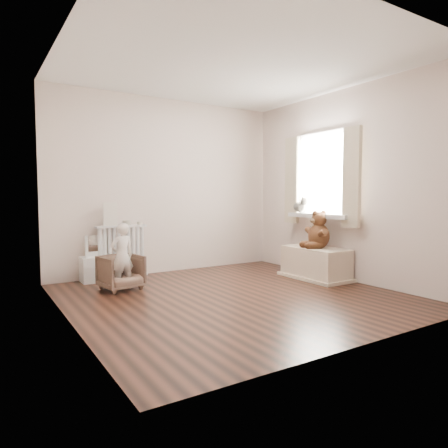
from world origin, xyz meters
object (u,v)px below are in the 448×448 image
child (122,256)px  toy_bench (316,264)px  radiator (122,250)px  plush_cat (300,206)px  armchair (121,272)px  toy_vanity (96,261)px  teddy_bear (319,231)px

child → toy_bench: bearing=154.8°
radiator → child: child is taller
plush_cat → radiator: bearing=-177.4°
armchair → child: (0.00, -0.05, 0.21)m
toy_vanity → radiator: bearing=4.7°
armchair → teddy_bear: teddy_bear is taller
radiator → teddy_bear: teddy_bear is taller
toy_vanity → toy_bench: toy_vanity is taller
radiator → toy_bench: size_ratio=0.81×
radiator → toy_vanity: bearing=-175.3°
radiator → armchair: (-0.23, -0.67, -0.18)m
toy_vanity → toy_bench: size_ratio=0.67×
teddy_bear → toy_bench: bearing=123.9°
plush_cat → toy_bench: bearing=-81.6°
radiator → teddy_bear: 2.76m
radiator → toy_vanity: size_ratio=1.20×
armchair → toy_bench: bearing=-26.2°
teddy_bear → radiator: bearing=161.4°
toy_bench → teddy_bear: bearing=-70.6°
armchair → radiator: bearing=62.5°
radiator → armchair: bearing=-108.7°
child → plush_cat: plush_cat is taller
child → teddy_bear: 2.66m
armchair → plush_cat: 2.79m
toy_bench → teddy_bear: 0.47m
toy_vanity → toy_bench: 3.01m
child → toy_bench: size_ratio=0.88×
plush_cat → child: bearing=-161.0°
radiator → toy_bench: bearing=-32.6°
toy_vanity → plush_cat: plush_cat is taller
toy_vanity → teddy_bear: size_ratio=1.21×
radiator → child: size_ratio=0.92×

